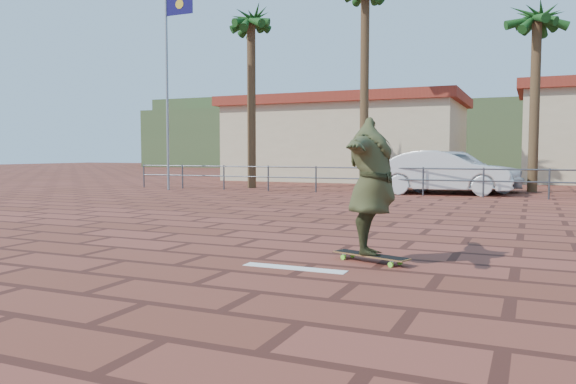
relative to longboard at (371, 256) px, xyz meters
The scene contains 13 objects.
ground 1.56m from the longboard, 164.78° to the left, with size 120.00×120.00×0.00m, color brown.
paint_stripe 1.13m from the longboard, 135.46° to the right, with size 1.40×0.22×0.01m, color white.
guardrail 12.51m from the longboard, 96.91° to the left, with size 24.06×0.06×1.00m.
flagpole 16.74m from the longboard, 134.92° to the left, with size 1.30×0.10×8.00m.
palm_far_left 17.89m from the longboard, 122.92° to the left, with size 2.40×2.40×8.25m.
palm_center 17.22m from the longboard, 82.85° to the left, with size 2.40×2.40×7.75m.
building_west 23.73m from the longboard, 108.51° to the left, with size 12.60×7.60×4.50m.
hill_front 50.52m from the longboard, 91.71° to the left, with size 70.00×18.00×6.00m, color #384C28.
hill_back 61.23m from the longboard, 112.62° to the left, with size 35.00×14.00×8.00m, color #384C28.
longboard is the anchor object (origin of this frame).
skateboarder 0.95m from the longboard, 14.04° to the left, with size 2.30×0.62×1.87m, color #3A3D21.
car_silver 14.99m from the longboard, 92.79° to the left, with size 1.99×4.94×1.68m, color silver.
car_white 13.47m from the longboard, 94.47° to the left, with size 1.67×4.79×1.58m, color silver.
Camera 1 is at (3.50, -7.82, 1.50)m, focal length 35.00 mm.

